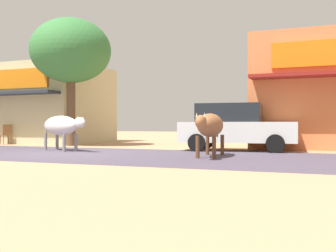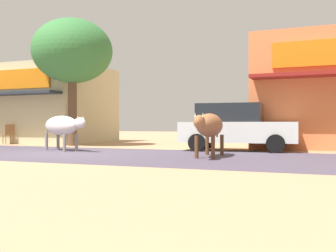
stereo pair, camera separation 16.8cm
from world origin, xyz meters
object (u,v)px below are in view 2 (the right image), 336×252
at_px(cow_far_dark, 209,126).
at_px(cafe_chair_near_tree, 9,133).
at_px(roadside_tree, 72,52).
at_px(cow_near_brown, 62,126).
at_px(parked_hatchback_car, 236,127).

xyz_separation_m(cow_far_dark, cafe_chair_near_tree, (-10.73, 3.65, -0.37)).
bearing_deg(cafe_chair_near_tree, roadside_tree, 1.00).
xyz_separation_m(roadside_tree, cow_near_brown, (1.74, -3.05, -3.21)).
distance_m(cow_near_brown, cow_far_dark, 5.54).
bearing_deg(roadside_tree, parked_hatchback_car, -5.63).
distance_m(roadside_tree, cafe_chair_near_tree, 4.99).
distance_m(roadside_tree, parked_hatchback_car, 8.05).
distance_m(cow_far_dark, cafe_chair_near_tree, 11.34).
bearing_deg(roadside_tree, cafe_chair_near_tree, -179.00).
bearing_deg(roadside_tree, cow_far_dark, -27.16).
bearing_deg(roadside_tree, cow_near_brown, -60.27).
relative_size(cow_near_brown, cafe_chair_near_tree, 2.69).
distance_m(roadside_tree, cow_far_dark, 8.75).
relative_size(cow_far_dark, cafe_chair_near_tree, 2.92).
height_order(parked_hatchback_car, cow_near_brown, parked_hatchback_car).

